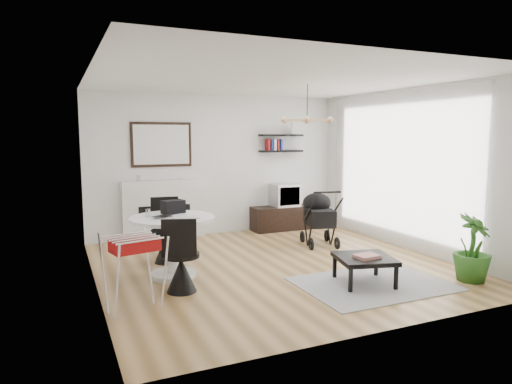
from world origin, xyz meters
name	(u,v)px	position (x,y,z in m)	size (l,w,h in m)	color
floor	(274,265)	(0.00, 0.00, 0.00)	(5.00, 5.00, 0.00)	olive
ceiling	(275,80)	(0.00, 0.00, 2.70)	(5.00, 5.00, 0.00)	white
wall_back	(218,165)	(0.00, 2.50, 1.35)	(5.00, 5.00, 0.00)	white
wall_left	(92,182)	(-2.50, 0.00, 1.35)	(5.00, 5.00, 0.00)	white
wall_right	(409,170)	(2.50, 0.00, 1.35)	(5.00, 5.00, 0.00)	white
sheer_curtain	(396,169)	(2.40, 0.20, 1.35)	(0.04, 3.60, 2.60)	white
fireplace	(164,202)	(-1.10, 2.42, 0.69)	(1.50, 0.17, 2.16)	white
shelf_lower	(281,151)	(1.30, 2.37, 1.60)	(0.90, 0.25, 0.04)	black
shelf_upper	(281,135)	(1.30, 2.37, 1.92)	(0.90, 0.25, 0.04)	black
pendant_lamp	(307,120)	(0.70, 0.30, 2.15)	(0.90, 0.90, 0.10)	tan
tv_console	(283,218)	(1.30, 2.26, 0.24)	(1.29, 0.45, 0.49)	black
crt_tv	(285,195)	(1.34, 2.26, 0.71)	(0.53, 0.46, 0.46)	silver
dining_table	(173,237)	(-1.50, 0.06, 0.55)	(1.14, 1.14, 0.83)	white
laptop	(165,217)	(-1.60, 0.04, 0.84)	(0.31, 0.20, 0.02)	black
black_bag	(173,207)	(-1.42, 0.34, 0.92)	(0.30, 0.18, 0.18)	black
newspaper	(186,217)	(-1.34, -0.08, 0.84)	(0.33, 0.28, 0.01)	silver
drinking_glass	(148,213)	(-1.80, 0.19, 0.88)	(0.06, 0.06, 0.11)	white
chair_far	(167,242)	(-1.41, 0.84, 0.31)	(0.47, 0.49, 0.98)	black
chair_near	(181,268)	(-1.56, -0.59, 0.30)	(0.49, 0.51, 0.95)	black
drying_rack	(134,272)	(-2.18, -0.98, 0.44)	(0.67, 0.64, 0.85)	white
stroller	(319,220)	(1.29, 0.87, 0.44)	(0.70, 0.91, 1.02)	black
rug	(373,284)	(0.79, -1.30, 0.01)	(1.90, 1.37, 0.01)	#A2A2A2
coffee_table	(364,259)	(0.69, -1.24, 0.33)	(0.84, 0.84, 0.35)	black
magazines	(367,256)	(0.67, -1.31, 0.39)	(0.29, 0.23, 0.04)	#D24134
potted_plant	(473,248)	(2.07, -1.70, 0.44)	(0.50, 0.50, 0.89)	#2B621C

